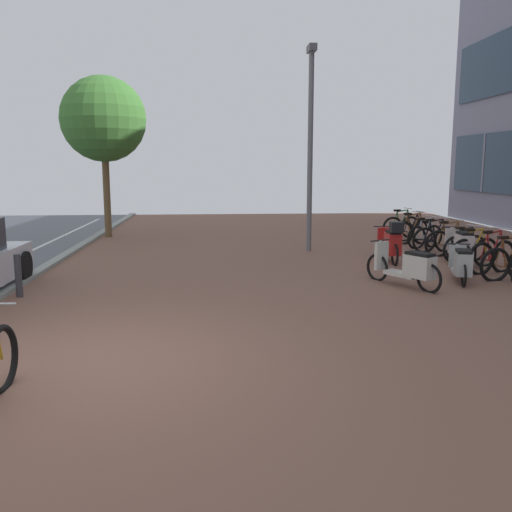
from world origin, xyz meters
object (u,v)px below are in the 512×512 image
bicycle_rack_05 (449,243)px  scooter_near (461,246)px  lamp_post (310,139)px  scooter_extra (408,267)px  bicycle_rack_02 (492,257)px  bicycle_rack_08 (413,232)px  bicycle_rack_09 (412,230)px  street_tree (103,120)px  bicycle_rack_03 (475,252)px  bollard_far (18,276)px  bicycle_rack_01 (509,263)px  bicycle_rack_07 (425,236)px  bicycle_rack_10 (401,227)px  bicycle_rack_04 (465,248)px  scooter_far (391,243)px  bicycle_rack_06 (435,239)px  scooter_mid (461,264)px

bicycle_rack_05 → scooter_near: 1.10m
lamp_post → scooter_extra: bearing=-76.3°
bicycle_rack_02 → bicycle_rack_08: size_ratio=0.94×
bicycle_rack_09 → street_tree: street_tree is taller
bicycle_rack_03 → bollard_far: size_ratio=1.69×
bicycle_rack_05 → bicycle_rack_08: 2.24m
bicycle_rack_09 → bollard_far: 11.74m
bicycle_rack_01 → bicycle_rack_07: (-0.01, 4.47, -0.02)m
bicycle_rack_10 → bicycle_rack_04: bearing=-89.5°
bicycle_rack_02 → scooter_extra: (-2.32, -1.24, 0.04)m
scooter_far → lamp_post: (-1.67, 1.95, 2.55)m
bicycle_rack_09 → bollard_far: bicycle_rack_09 is taller
bicycle_rack_07 → bollard_far: bearing=-151.4°
bicycle_rack_02 → bollard_far: bicycle_rack_02 is taller
bollard_far → bicycle_rack_09: bearing=34.6°
bicycle_rack_08 → bicycle_rack_09: (0.25, 0.74, -0.03)m
bicycle_rack_04 → bicycle_rack_09: bearing=89.4°
lamp_post → street_tree: size_ratio=1.05×
bicycle_rack_06 → scooter_near: size_ratio=0.75×
bicycle_rack_06 → bicycle_rack_04: bearing=-84.7°
bicycle_rack_08 → bicycle_rack_03: bearing=-88.5°
bicycle_rack_02 → bicycle_rack_08: bearing=91.7°
bicycle_rack_04 → bicycle_rack_09: (0.04, 3.73, 0.00)m
bicycle_rack_04 → bicycle_rack_06: bearing=95.3°
bicycle_rack_10 → street_tree: (-9.57, 0.92, 3.42)m
scooter_near → scooter_extra: scooter_extra is taller
bicycle_rack_07 → scooter_far: size_ratio=0.70×
bollard_far → bicycle_rack_06: bearing=25.1°
scooter_mid → bicycle_rack_05: bearing=70.2°
bicycle_rack_03 → bicycle_rack_07: (-0.01, 2.98, -0.01)m
bicycle_rack_04 → bicycle_rack_09: bicycle_rack_09 is taller
bicycle_rack_02 → bicycle_rack_07: 3.73m
bollard_far → bicycle_rack_07: bearing=28.6°
scooter_far → bollard_far: scooter_far is taller
bicycle_rack_07 → scooter_mid: (-1.05, -4.59, 0.04)m
bicycle_rack_01 → bollard_far: size_ratio=1.76×
bicycle_rack_07 → bicycle_rack_08: size_ratio=0.86×
scooter_mid → scooter_extra: scooter_extra is taller
bicycle_rack_04 → street_tree: street_tree is taller
bicycle_rack_01 → bicycle_rack_08: (-0.09, 5.22, 0.01)m
scooter_far → lamp_post: size_ratio=0.33×
bicycle_rack_04 → bicycle_rack_05: 0.75m
bicycle_rack_03 → scooter_near: bearing=110.5°
bicycle_rack_08 → scooter_mid: bicycle_rack_08 is taller
bicycle_rack_05 → scooter_extra: size_ratio=0.83×
scooter_extra → bicycle_rack_07: bearing=65.3°
scooter_extra → bicycle_rack_02: bearing=28.1°
street_tree → bicycle_rack_03: bearing=-32.9°
scooter_far → bicycle_rack_08: bearing=61.2°
bicycle_rack_01 → bicycle_rack_04: bearing=86.9°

